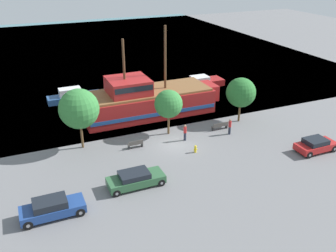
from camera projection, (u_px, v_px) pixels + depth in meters
ground_plane at (174, 144)px, 38.67m from camera, size 160.00×160.00×0.00m
water_surface at (85, 52)px, 75.38m from camera, size 80.00×80.00×0.00m
pirate_ship at (146, 100)px, 45.29m from camera, size 16.99×5.76×10.53m
moored_boat_dockside at (202, 82)px, 55.50m from camera, size 6.24×2.54×1.53m
moored_boat_outer at (73, 96)px, 49.90m from camera, size 7.08×1.96×1.79m
parked_car_curb_front at (52, 208)px, 27.77m from camera, size 4.71×1.91×1.49m
parked_car_curb_mid at (136, 179)px, 31.45m from camera, size 4.81×1.96×1.36m
parked_car_curb_rear at (316, 145)px, 37.02m from camera, size 4.13×1.96×1.37m
fire_hydrant at (195, 149)px, 36.94m from camera, size 0.42×0.25×0.76m
bench_promenade_east at (220, 126)px, 41.73m from camera, size 1.88×0.45×0.85m
bench_promenade_west at (136, 144)px, 37.77m from camera, size 1.54×0.45×0.85m
pedestrian_walking_near at (230, 127)px, 40.48m from camera, size 0.32×0.32×1.78m
pedestrian_walking_far at (185, 132)px, 39.13m from camera, size 0.32×0.32×1.78m
tree_row_east at (79, 109)px, 36.30m from camera, size 3.96×3.96×6.21m
tree_row_mideast at (168, 104)px, 39.53m from camera, size 3.02×3.02×4.99m
tree_row_midwest at (241, 93)px, 42.57m from camera, size 3.39×3.39×5.25m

